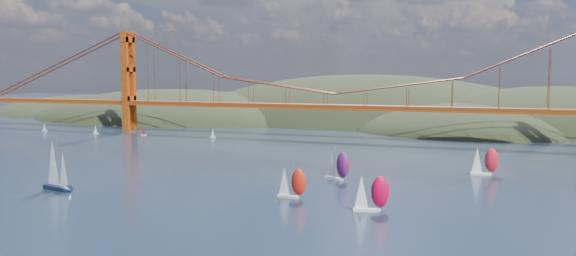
% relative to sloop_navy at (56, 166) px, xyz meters
% --- Properties ---
extents(ground, '(1200.00, 1200.00, 0.00)m').
position_rel_sloop_navy_xyz_m(ground, '(41.20, -36.61, -6.81)').
color(ground, black).
rests_on(ground, ground).
extents(headlands, '(725.00, 225.00, 96.00)m').
position_rel_sloop_navy_xyz_m(headlands, '(86.15, 241.68, -19.27)').
color(headlands, black).
rests_on(headlands, ground).
extents(bridge, '(552.00, 12.00, 55.00)m').
position_rel_sloop_navy_xyz_m(bridge, '(39.45, 143.39, 25.42)').
color(bridge, maroon).
rests_on(bridge, ground).
extents(sloop_navy, '(10.39, 6.94, 15.43)m').
position_rel_sloop_navy_xyz_m(sloop_navy, '(0.00, 0.00, 0.00)').
color(sloop_navy, black).
rests_on(sloop_navy, ground).
extents(racer_0, '(7.86, 3.29, 8.97)m').
position_rel_sloop_navy_xyz_m(racer_0, '(64.88, 12.57, -2.57)').
color(racer_0, silver).
rests_on(racer_0, ground).
extents(racer_1, '(8.56, 5.29, 9.57)m').
position_rel_sloop_navy_xyz_m(racer_1, '(87.14, 5.52, -2.29)').
color(racer_1, silver).
rests_on(racer_1, ground).
extents(racer_3, '(8.70, 4.40, 9.78)m').
position_rel_sloop_navy_xyz_m(racer_3, '(111.54, 64.19, -2.19)').
color(racer_3, white).
rests_on(racer_3, ground).
extents(racer_rwb, '(8.95, 6.50, 10.06)m').
position_rel_sloop_navy_xyz_m(racer_rwb, '(69.70, 40.27, -2.06)').
color(racer_rwb, white).
rests_on(racer_rwb, ground).
extents(distant_boat_0, '(3.00, 2.00, 4.70)m').
position_rel_sloop_navy_xyz_m(distant_boat_0, '(-119.77, 122.35, -4.40)').
color(distant_boat_0, silver).
rests_on(distant_boat_0, ground).
extents(distant_boat_1, '(3.00, 2.00, 4.70)m').
position_rel_sloop_navy_xyz_m(distant_boat_1, '(-84.74, 121.50, -4.40)').
color(distant_boat_1, silver).
rests_on(distant_boat_1, ground).
extents(distant_boat_2, '(3.00, 2.00, 4.70)m').
position_rel_sloop_navy_xyz_m(distant_boat_2, '(-55.46, 122.62, -4.40)').
color(distant_boat_2, silver).
rests_on(distant_boat_2, ground).
extents(distant_boat_3, '(3.00, 2.00, 4.70)m').
position_rel_sloop_navy_xyz_m(distant_boat_3, '(-17.10, 125.94, -4.40)').
color(distant_boat_3, silver).
rests_on(distant_boat_3, ground).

